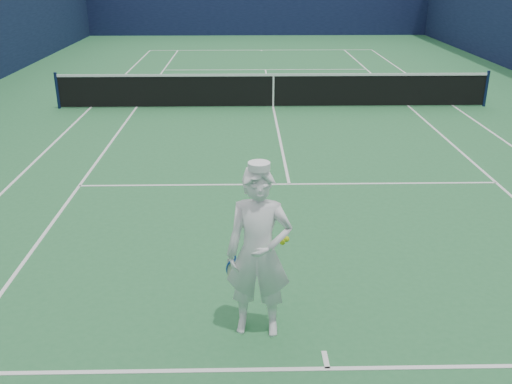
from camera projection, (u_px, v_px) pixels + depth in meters
ground at (273, 107)px, 17.15m from camera, size 80.00×80.00×0.00m
court_markings at (273, 107)px, 17.15m from camera, size 11.03×23.83×0.01m
windscreen_fence at (274, 39)px, 16.40m from camera, size 20.12×36.12×4.00m
tennis_net at (273, 89)px, 16.94m from camera, size 12.88×0.09×1.07m
tennis_player at (259, 253)px, 6.42m from camera, size 0.81×0.57×2.11m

